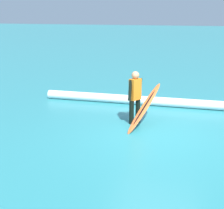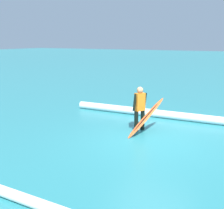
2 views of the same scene
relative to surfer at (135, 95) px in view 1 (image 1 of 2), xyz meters
The scene contains 3 objects.
ground_plane 1.41m from the surfer, 138.11° to the left, with size 153.14×153.14×0.00m, color teal.
surfer is the anchor object (origin of this frame).
surfboard 0.49m from the surfer, 152.34° to the left, with size 0.74×1.74×1.13m.
Camera 1 is at (-1.39, 8.24, 3.15)m, focal length 52.59 mm.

